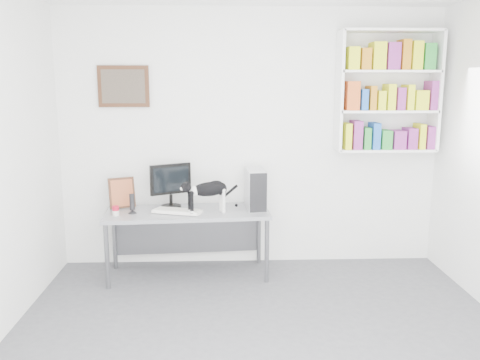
# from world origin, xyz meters

# --- Properties ---
(room) EXTENTS (4.01, 4.01, 2.70)m
(room) POSITION_xyz_m (0.00, 0.00, 1.35)
(room) COLOR #5A5A5F
(room) RESTS_ON ground
(bookshelf) EXTENTS (1.03, 0.28, 1.24)m
(bookshelf) POSITION_xyz_m (1.40, 1.85, 1.85)
(bookshelf) COLOR white
(bookshelf) RESTS_ON room
(wall_art) EXTENTS (0.52, 0.04, 0.42)m
(wall_art) POSITION_xyz_m (-1.30, 1.97, 1.90)
(wall_art) COLOR #462A16
(wall_art) RESTS_ON room
(desk) EXTENTS (1.66, 0.74, 0.68)m
(desk) POSITION_xyz_m (-0.65, 1.60, 0.34)
(desk) COLOR gray
(desk) RESTS_ON room
(monitor) EXTENTS (0.48, 0.38, 0.46)m
(monitor) POSITION_xyz_m (-0.83, 1.76, 0.91)
(monitor) COLOR black
(monitor) RESTS_ON desk
(keyboard) EXTENTS (0.51, 0.31, 0.04)m
(keyboard) POSITION_xyz_m (-0.74, 1.52, 0.69)
(keyboard) COLOR white
(keyboard) RESTS_ON desk
(pc_tower) EXTENTS (0.21, 0.42, 0.40)m
(pc_tower) POSITION_xyz_m (0.04, 1.70, 0.88)
(pc_tower) COLOR silver
(pc_tower) RESTS_ON desk
(speaker) EXTENTS (0.10, 0.10, 0.20)m
(speaker) POSITION_xyz_m (-1.18, 1.53, 0.78)
(speaker) COLOR black
(speaker) RESTS_ON desk
(leaning_print) EXTENTS (0.28, 0.19, 0.32)m
(leaning_print) POSITION_xyz_m (-1.32, 1.76, 0.84)
(leaning_print) COLOR #462A16
(leaning_print) RESTS_ON desk
(soup_can) EXTENTS (0.08, 0.08, 0.09)m
(soup_can) POSITION_xyz_m (-1.33, 1.45, 0.72)
(soup_can) COLOR #B80F28
(soup_can) RESTS_ON desk
(cat) EXTENTS (0.55, 0.33, 0.33)m
(cat) POSITION_xyz_m (-0.44, 1.49, 0.84)
(cat) COLOR black
(cat) RESTS_ON desk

